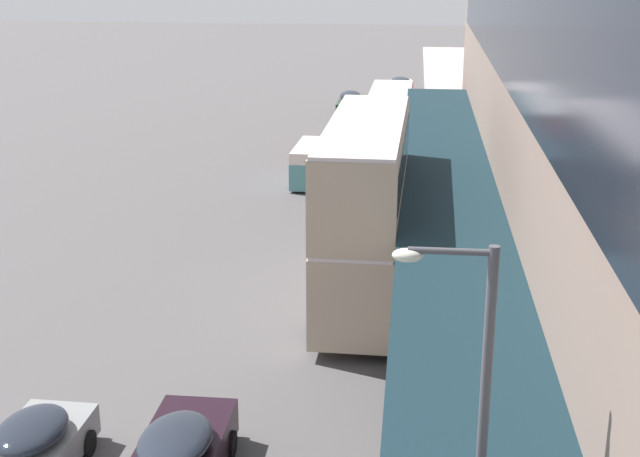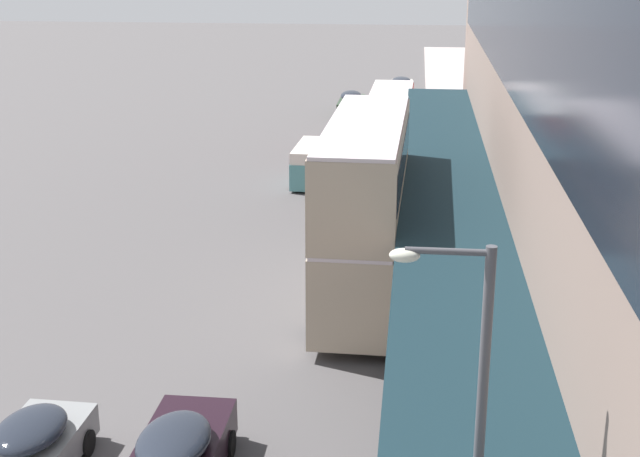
% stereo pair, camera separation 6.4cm
% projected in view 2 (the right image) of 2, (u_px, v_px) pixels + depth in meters
% --- Properties ---
extents(transit_bus_kerbside_front, '(2.86, 10.89, 3.38)m').
position_uv_depth(transit_bus_kerbside_front, '(389.00, 119.00, 50.84)').
color(transit_bus_kerbside_front, '#B62B25').
rests_on(transit_bus_kerbside_front, ground).
extents(transit_bus_kerbside_rear, '(2.88, 10.45, 6.09)m').
position_uv_depth(transit_bus_kerbside_rear, '(365.00, 205.00, 29.47)').
color(transit_bus_kerbside_rear, tan).
rests_on(transit_bus_kerbside_rear, ground).
extents(sedan_trailing_mid, '(2.02, 4.71, 1.58)m').
position_uv_depth(sedan_trailing_mid, '(382.00, 189.00, 40.88)').
color(sedan_trailing_mid, olive).
rests_on(sedan_trailing_mid, ground).
extents(sedan_oncoming_front, '(1.94, 4.61, 1.59)m').
position_uv_depth(sedan_oncoming_front, '(177.00, 457.00, 19.59)').
color(sedan_oncoming_front, black).
rests_on(sedan_oncoming_front, ground).
extents(sedan_far_back, '(1.95, 4.27, 1.51)m').
position_uv_depth(sedan_far_back, '(29.00, 452.00, 19.87)').
color(sedan_far_back, gray).
rests_on(sedan_far_back, ground).
extents(sedan_lead_near, '(1.81, 4.88, 1.68)m').
position_uv_depth(sedan_lead_near, '(351.00, 103.00, 62.47)').
color(sedan_lead_near, '#253B25').
rests_on(sedan_lead_near, ground).
extents(sedan_lead_mid, '(1.85, 4.86, 1.57)m').
position_uv_depth(sedan_lead_mid, '(401.00, 87.00, 69.64)').
color(sedan_lead_mid, beige).
rests_on(sedan_lead_mid, ground).
extents(vw_van, '(2.02, 4.61, 1.96)m').
position_uv_depth(vw_van, '(314.00, 161.00, 44.67)').
color(vw_van, teal).
rests_on(vw_van, ground).
extents(pedestrian_at_kerb, '(0.62, 0.33, 1.86)m').
position_uv_depth(pedestrian_at_kerb, '(453.00, 329.00, 25.14)').
color(pedestrian_at_kerb, '#2A2A3D').
rests_on(pedestrian_at_kerb, sidewalk_kerb).
extents(street_lamp, '(1.50, 0.28, 7.43)m').
position_uv_depth(street_lamp, '(468.00, 444.00, 13.32)').
color(street_lamp, '#4C4C51').
rests_on(street_lamp, sidewalk_kerb).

